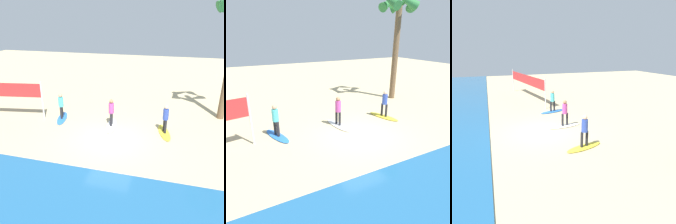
% 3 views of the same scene
% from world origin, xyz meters
% --- Properties ---
extents(ground_plane, '(60.00, 60.00, 0.00)m').
position_xyz_m(ground_plane, '(0.00, 0.00, 0.00)').
color(ground_plane, '#CCB789').
extents(surfboard_yellow, '(1.08, 2.17, 0.09)m').
position_xyz_m(surfboard_yellow, '(-2.81, -1.43, 0.04)').
color(surfboard_yellow, yellow).
rests_on(surfboard_yellow, ground).
extents(surfer_yellow, '(0.32, 0.45, 1.64)m').
position_xyz_m(surfer_yellow, '(-2.81, -1.43, 1.04)').
color(surfer_yellow, '#232328').
rests_on(surfer_yellow, surfboard_yellow).
extents(surfboard_white, '(0.81, 2.15, 0.09)m').
position_xyz_m(surfboard_white, '(0.39, -1.57, 0.04)').
color(surfboard_white, white).
rests_on(surfboard_white, ground).
extents(surfer_white, '(0.32, 0.46, 1.64)m').
position_xyz_m(surfer_white, '(0.39, -1.57, 1.04)').
color(surfer_white, '#232328').
rests_on(surfer_white, surfboard_white).
extents(surfboard_blue, '(1.11, 2.17, 0.09)m').
position_xyz_m(surfboard_blue, '(3.81, -1.79, 0.04)').
color(surfboard_blue, blue).
rests_on(surfboard_blue, ground).
extents(surfer_blue, '(0.32, 0.45, 1.64)m').
position_xyz_m(surfer_blue, '(3.81, -1.79, 1.04)').
color(surfer_blue, '#232328').
rests_on(surfer_blue, surfboard_blue).
extents(palm_tree, '(2.88, 3.03, 7.86)m').
position_xyz_m(palm_tree, '(-6.25, -4.62, 6.30)').
color(palm_tree, brown).
rests_on(palm_tree, ground).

